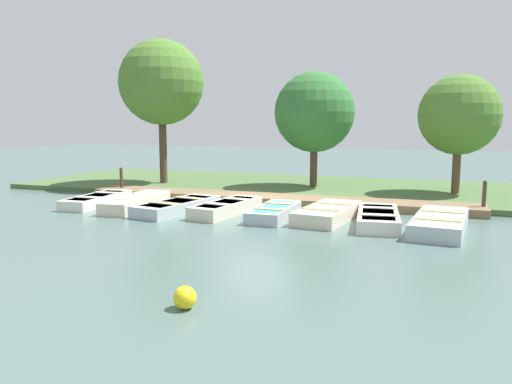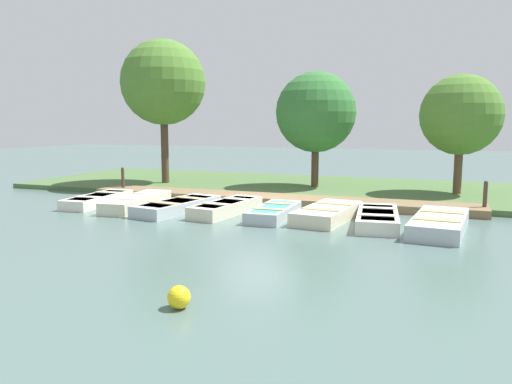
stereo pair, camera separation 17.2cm
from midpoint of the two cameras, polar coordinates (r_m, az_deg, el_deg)
name	(u,v)px [view 1 (the left image)]	position (r m, az deg, el deg)	size (l,w,h in m)	color
ground_plane	(262,208)	(16.78, 0.35, -1.82)	(80.00, 80.00, 0.00)	#4C6660
shore_bank	(300,187)	(21.49, 4.85, 0.56)	(8.00, 24.00, 0.19)	#476638
dock_walkway	(272,199)	(17.79, 1.55, -0.84)	(1.48, 14.10, 0.26)	brown
rowboat_0	(97,200)	(18.22, -17.96, -0.85)	(3.16, 1.21, 0.37)	silver
rowboat_1	(137,202)	(17.20, -13.77, -1.10)	(3.53, 1.34, 0.42)	beige
rowboat_2	(178,206)	(16.18, -9.26, -1.59)	(3.43, 1.67, 0.39)	#B2BCC1
rowboat_3	(227,207)	(15.67, -3.70, -1.77)	(3.15, 1.35, 0.41)	beige
rowboat_4	(274,212)	(14.98, 1.78, -2.28)	(2.77, 1.06, 0.37)	#B2BCC1
rowboat_5	(328,213)	(14.83, 7.90, -2.37)	(3.19, 1.57, 0.42)	beige
rowboat_6	(378,218)	(14.35, 13.44, -2.89)	(3.21, 1.47, 0.40)	silver
rowboat_7	(440,223)	(14.03, 19.94, -3.33)	(3.47, 1.56, 0.43)	#B2BCC1
mooring_post_near	(121,181)	(20.66, -15.35, 1.26)	(0.13, 0.13, 1.08)	#47382D
mooring_post_far	(484,197)	(16.92, 24.35, -0.57)	(0.13, 0.13, 1.08)	#47382D
buoy	(185,297)	(7.88, -8.76, -11.83)	(0.36, 0.36, 0.36)	yellow
park_tree_far_left	(161,83)	(22.47, -10.98, 12.15)	(3.67, 3.67, 6.41)	#4C3828
park_tree_left	(314,112)	(20.78, 6.46, 9.02)	(3.28, 3.28, 4.91)	#4C3828
park_tree_center	(459,115)	(20.07, 21.98, 8.14)	(2.96, 2.96, 4.61)	brown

